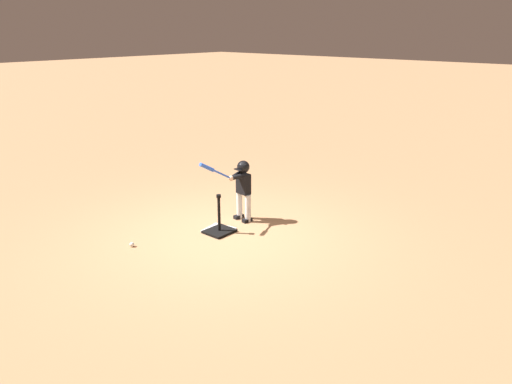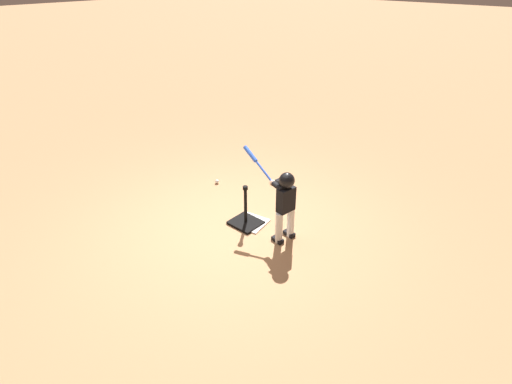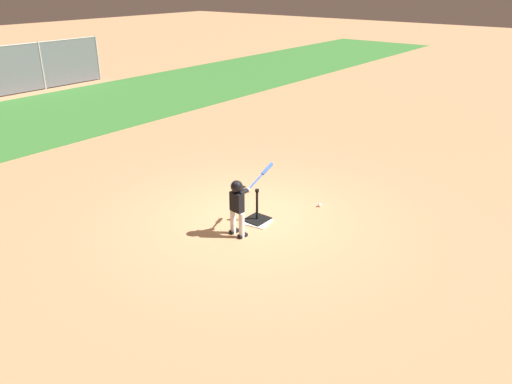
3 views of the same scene
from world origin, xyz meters
The scene contains 5 objects.
ground_plane centered at (0.00, 0.00, 0.00)m, with size 90.00×90.00×0.00m, color #AD7F56.
home_plate centered at (-0.11, -0.24, 0.01)m, with size 0.44×0.44×0.02m, color white.
batting_tee centered at (-0.06, -0.17, 0.09)m, with size 0.45×0.40×0.66m.
batter_child centered at (-0.71, -0.26, 0.69)m, with size 1.00×0.35×1.20m.
baseball centered at (1.23, -0.79, 0.04)m, with size 0.07×0.07×0.07m, color white.
Camera 1 is at (5.29, 5.31, 3.24)m, focal length 35.00 mm.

